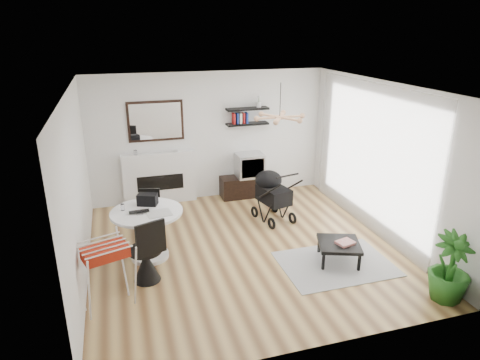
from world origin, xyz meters
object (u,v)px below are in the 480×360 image
object	(u,v)px
fireplace	(159,172)
stroller	(272,197)
tv_console	(248,186)
coffee_table	(339,245)
dining_table	(148,227)
potted_plant	(450,268)
crt_tv	(250,165)
drying_rack	(107,274)

from	to	relation	value
fireplace	stroller	distance (m)	2.44
tv_console	coffee_table	xyz separation A→B (m)	(0.52, -3.10, 0.07)
fireplace	dining_table	xyz separation A→B (m)	(-0.45, -2.26, -0.14)
potted_plant	fireplace	bearing A→B (deg)	126.30
fireplace	coffee_table	size ratio (longest dim) A/B	2.67
dining_table	coffee_table	size ratio (longest dim) A/B	1.40
crt_tv	stroller	world-z (taller)	stroller
crt_tv	stroller	size ratio (longest dim) A/B	0.55
fireplace	drying_rack	distance (m)	3.61
crt_tv	coffee_table	xyz separation A→B (m)	(0.50, -3.10, -0.41)
crt_tv	stroller	bearing A→B (deg)	-87.89
crt_tv	potted_plant	world-z (taller)	potted_plant
drying_rack	fireplace	bearing A→B (deg)	54.24
potted_plant	stroller	bearing A→B (deg)	113.75
tv_console	drying_rack	distance (m)	4.45
fireplace	coffee_table	world-z (taller)	fireplace
dining_table	drying_rack	distance (m)	1.34
crt_tv	coffee_table	size ratio (longest dim) A/B	0.72
dining_table	stroller	xyz separation A→B (m)	(2.42, 0.83, -0.09)
tv_console	crt_tv	distance (m)	0.48
drying_rack	stroller	distance (m)	3.66
stroller	potted_plant	distance (m)	3.42
dining_table	drying_rack	bearing A→B (deg)	-118.15
stroller	potted_plant	size ratio (longest dim) A/B	1.08
potted_plant	drying_rack	bearing A→B (deg)	165.84
dining_table	coffee_table	world-z (taller)	dining_table
tv_console	drying_rack	size ratio (longest dim) A/B	1.27
tv_console	stroller	distance (m)	1.30
crt_tv	stroller	distance (m)	1.30
drying_rack	coffee_table	bearing A→B (deg)	-15.19
dining_table	coffee_table	xyz separation A→B (m)	(2.87, -0.99, -0.24)
tv_console	stroller	bearing A→B (deg)	-86.77
dining_table	potted_plant	xyz separation A→B (m)	(3.80, -2.30, -0.05)
fireplace	crt_tv	world-z (taller)	fireplace
stroller	coffee_table	world-z (taller)	stroller
tv_console	potted_plant	world-z (taller)	potted_plant
fireplace	tv_console	xyz separation A→B (m)	(1.90, -0.15, -0.46)
tv_console	potted_plant	bearing A→B (deg)	-71.80
drying_rack	stroller	size ratio (longest dim) A/B	0.90
drying_rack	potted_plant	world-z (taller)	potted_plant
tv_console	crt_tv	xyz separation A→B (m)	(0.03, -0.00, 0.48)
drying_rack	coffee_table	xyz separation A→B (m)	(3.50, 0.19, -0.20)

